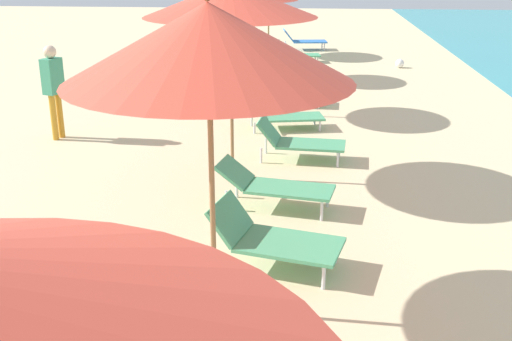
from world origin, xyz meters
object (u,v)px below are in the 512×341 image
(lounger_farthest_shoreside, at_px, (303,40))
(person_walking_mid, at_px, (53,83))
(person_walking_near, at_px, (223,12))
(umbrella_fourth, at_px, (230,0))
(lounger_fifth_inland, at_px, (283,115))
(lounger_fourth_inland, at_px, (273,185))
(lounger_fifth_shoreside, at_px, (289,92))
(beach_ball, at_px, (400,63))
(lounger_sixth_shoreside, at_px, (284,63))
(lounger_third_shoreside, at_px, (272,237))
(lounger_sixth_inland, at_px, (285,74))
(lounger_fourth_shoreside, at_px, (298,141))
(umbrella_third, at_px, (208,43))
(lounger_farthest_inland, at_px, (294,54))

(lounger_farthest_shoreside, distance_m, person_walking_mid, 11.95)
(lounger_farthest_shoreside, bearing_deg, person_walking_near, 132.80)
(umbrella_fourth, xyz_separation_m, person_walking_near, (-2.30, 15.59, -1.60))
(umbrella_fourth, relative_size, person_walking_near, 1.75)
(umbrella_fourth, height_order, lounger_fifth_inland, umbrella_fourth)
(lounger_fourth_inland, xyz_separation_m, lounger_fifth_shoreside, (0.00, 5.89, -0.04))
(lounger_farthest_shoreside, relative_size, beach_ball, 6.07)
(lounger_sixth_shoreside, bearing_deg, lounger_fourth_inland, -95.24)
(lounger_fourth_inland, xyz_separation_m, person_walking_mid, (-4.11, 2.89, 0.70))
(lounger_farthest_shoreside, relative_size, person_walking_mid, 0.92)
(lounger_fourth_inland, bearing_deg, umbrella_fourth, 132.12)
(lounger_fourth_inland, distance_m, lounger_fifth_shoreside, 5.89)
(lounger_farthest_shoreside, bearing_deg, lounger_fifth_inland, -98.41)
(lounger_third_shoreside, relative_size, lounger_farthest_shoreside, 0.96)
(person_walking_near, height_order, beach_ball, person_walking_near)
(lounger_sixth_inland, bearing_deg, lounger_fifth_inland, -99.75)
(lounger_fourth_shoreside, height_order, person_walking_near, person_walking_near)
(lounger_sixth_inland, bearing_deg, person_walking_near, 95.93)
(lounger_fifth_inland, xyz_separation_m, lounger_farthest_shoreside, (0.25, 10.13, 0.07))
(lounger_fifth_shoreside, bearing_deg, lounger_third_shoreside, -86.06)
(lounger_sixth_inland, distance_m, lounger_farthest_shoreside, 6.30)
(umbrella_fourth, height_order, lounger_sixth_shoreside, umbrella_fourth)
(umbrella_third, distance_m, lounger_third_shoreside, 2.43)
(lounger_third_shoreside, xyz_separation_m, lounger_farthest_shoreside, (0.11, 15.62, 0.00))
(umbrella_third, xyz_separation_m, lounger_fifth_shoreside, (0.41, 8.42, -2.24))
(lounger_third_shoreside, xyz_separation_m, beach_ball, (2.99, 12.38, -0.21))
(lounger_fourth_inland, relative_size, lounger_fifth_inland, 1.00)
(lounger_fourth_shoreside, height_order, lounger_sixth_shoreside, lounger_fourth_shoreside)
(lounger_sixth_shoreside, xyz_separation_m, person_walking_near, (-2.68, 6.84, 0.75))
(lounger_sixth_inland, distance_m, person_walking_mid, 6.28)
(lounger_third_shoreside, distance_m, lounger_farthest_shoreside, 15.62)
(lounger_farthest_inland, bearing_deg, person_walking_mid, -123.38)
(lounger_fourth_shoreside, relative_size, lounger_sixth_shoreside, 0.92)
(lounger_fourth_inland, bearing_deg, person_walking_mid, 155.32)
(umbrella_fourth, height_order, lounger_fourth_shoreside, umbrella_fourth)
(lounger_sixth_inland, xyz_separation_m, beach_ball, (3.24, 3.05, -0.21))
(lounger_sixth_shoreside, height_order, person_walking_mid, person_walking_mid)
(umbrella_third, distance_m, umbrella_fourth, 3.65)
(person_walking_mid, height_order, beach_ball, person_walking_mid)
(lounger_fifth_shoreside, distance_m, lounger_farthest_inland, 5.57)
(lounger_third_shoreside, bearing_deg, lounger_farthest_inland, 104.75)
(lounger_fifth_inland, bearing_deg, person_walking_near, 91.84)
(lounger_fifth_shoreside, relative_size, beach_ball, 5.67)
(lounger_sixth_shoreside, bearing_deg, lounger_farthest_inland, 74.26)
(person_walking_mid, distance_m, beach_ball, 10.70)
(beach_ball, bearing_deg, lounger_farthest_shoreside, 131.66)
(umbrella_fourth, bearing_deg, lounger_fifth_shoreside, 81.83)
(lounger_fifth_shoreside, bearing_deg, lounger_sixth_inland, 98.79)
(lounger_fourth_inland, relative_size, lounger_sixth_inland, 1.19)
(umbrella_third, height_order, lounger_sixth_shoreside, umbrella_third)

